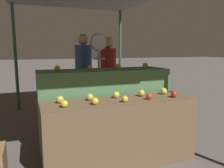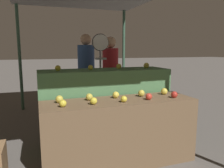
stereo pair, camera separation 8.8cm
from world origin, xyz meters
name	(u,v)px [view 2 (the right image)]	position (x,y,z in m)	size (l,w,h in m)	color
ground_plane	(119,162)	(0.00, 0.00, 0.00)	(60.00, 60.00, 0.00)	#59544F
display_counter_front	(120,132)	(0.00, 0.00, 0.40)	(1.85, 0.55, 0.80)	brown
display_counter_back	(105,107)	(0.00, 0.60, 0.56)	(1.85, 0.55, 1.12)	#4C7A4C
apple_front_0	(63,103)	(-0.68, -0.10, 0.84)	(0.08, 0.08, 0.08)	gold
apple_front_1	(94,101)	(-0.35, -0.10, 0.84)	(0.08, 0.08, 0.08)	gold
apple_front_2	(124,99)	(0.01, -0.11, 0.84)	(0.07, 0.07, 0.07)	gold
apple_front_3	(149,97)	(0.34, -0.10, 0.84)	(0.08, 0.08, 0.08)	red
apple_front_4	(174,95)	(0.69, -0.11, 0.84)	(0.08, 0.08, 0.08)	#B72D23
apple_front_5	(59,99)	(-0.70, 0.10, 0.84)	(0.09, 0.09, 0.09)	gold
apple_front_6	(89,97)	(-0.35, 0.11, 0.84)	(0.08, 0.08, 0.08)	gold
apple_front_7	(116,95)	(-0.01, 0.12, 0.84)	(0.08, 0.08, 0.08)	yellow
apple_front_8	(141,93)	(0.34, 0.10, 0.84)	(0.09, 0.09, 0.09)	gold
apple_front_9	(164,91)	(0.68, 0.11, 0.84)	(0.09, 0.09, 0.09)	yellow
apple_back_0	(58,68)	(-0.66, 0.59, 1.16)	(0.08, 0.08, 0.08)	gold
apple_back_1	(91,67)	(-0.21, 0.59, 1.15)	(0.07, 0.07, 0.07)	gold
apple_back_2	(119,66)	(0.22, 0.61, 1.16)	(0.08, 0.08, 0.08)	gold
apple_back_3	(146,65)	(0.66, 0.59, 1.16)	(0.08, 0.08, 0.08)	gold
produce_scale	(101,60)	(0.12, 1.24, 1.22)	(0.29, 0.20, 1.66)	#99999E
person_vendor_at_scale	(110,72)	(0.42, 1.58, 0.96)	(0.33, 0.33, 1.64)	#2D2D38
person_customer_left	(86,69)	(0.07, 2.15, 0.99)	(0.40, 0.40, 1.72)	#2D2D38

